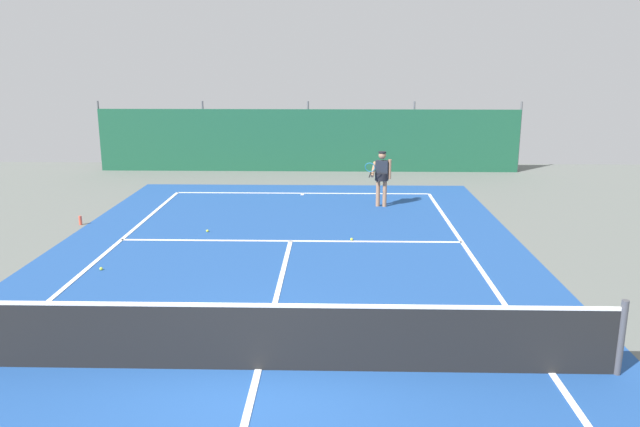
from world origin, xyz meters
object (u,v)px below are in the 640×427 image
(tennis_player, at_px, (382,175))
(water_bottle, at_px, (80,220))
(tennis_ball_midcourt, at_px, (101,269))
(parked_car, at_px, (315,141))
(tennis_ball_near_player, at_px, (207,231))
(tennis_net, at_px, (258,336))
(tennis_ball_by_sideline, at_px, (352,239))

(tennis_player, bearing_deg, water_bottle, 28.75)
(tennis_ball_midcourt, distance_m, parked_car, 15.00)
(tennis_ball_near_player, distance_m, tennis_ball_midcourt, 3.40)
(tennis_net, relative_size, tennis_player, 6.17)
(parked_car, bearing_deg, tennis_player, -78.91)
(parked_car, relative_size, water_bottle, 17.95)
(water_bottle, bearing_deg, tennis_ball_midcourt, -62.53)
(tennis_player, xyz_separation_m, tennis_ball_near_player, (-4.59, -2.96, -0.93))
(tennis_net, relative_size, tennis_ball_near_player, 153.33)
(tennis_net, height_order, parked_car, parked_car)
(tennis_player, bearing_deg, tennis_ball_by_sideline, 87.99)
(tennis_ball_midcourt, relative_size, tennis_ball_by_sideline, 1.00)
(tennis_net, height_order, tennis_ball_midcourt, tennis_net)
(tennis_player, bearing_deg, tennis_net, 89.28)
(tennis_ball_midcourt, xyz_separation_m, water_bottle, (-1.88, 3.62, 0.09))
(tennis_net, distance_m, water_bottle, 9.65)
(tennis_ball_by_sideline, xyz_separation_m, parked_car, (-1.30, 12.12, 0.81))
(tennis_ball_midcourt, distance_m, tennis_ball_by_sideline, 5.75)
(tennis_player, height_order, tennis_ball_midcourt, tennis_player)
(tennis_ball_midcourt, height_order, tennis_ball_by_sideline, same)
(tennis_net, relative_size, water_bottle, 42.17)
(tennis_ball_midcourt, distance_m, water_bottle, 4.08)
(tennis_ball_midcourt, xyz_separation_m, parked_car, (3.96, 14.44, 0.81))
(tennis_player, xyz_separation_m, parked_car, (-2.25, 8.50, -0.12))
(tennis_net, bearing_deg, tennis_ball_near_player, 106.83)
(tennis_ball_by_sideline, bearing_deg, water_bottle, 169.67)
(tennis_ball_near_player, xyz_separation_m, tennis_ball_by_sideline, (3.64, -0.67, 0.00))
(tennis_net, xyz_separation_m, tennis_player, (2.43, 10.13, 0.45))
(tennis_ball_by_sideline, xyz_separation_m, water_bottle, (-7.14, 1.30, 0.09))
(tennis_net, bearing_deg, water_bottle, 126.00)
(water_bottle, bearing_deg, tennis_ball_near_player, -10.27)
(tennis_net, height_order, tennis_ball_near_player, tennis_net)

